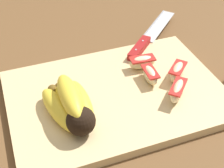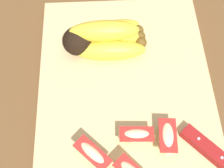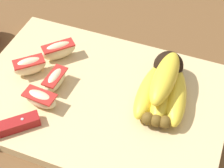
{
  "view_description": "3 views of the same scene",
  "coord_description": "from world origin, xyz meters",
  "px_view_note": "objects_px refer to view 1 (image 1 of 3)",
  "views": [
    {
      "loc": [
        0.18,
        0.49,
        0.49
      ],
      "look_at": [
        -0.01,
        -0.01,
        0.04
      ],
      "focal_mm": 53.01,
      "sensor_mm": 36.0,
      "label": 1
    },
    {
      "loc": [
        -0.26,
        0.03,
        0.52
      ],
      "look_at": [
        -0.01,
        0.02,
        0.05
      ],
      "focal_mm": 49.02,
      "sensor_mm": 36.0,
      "label": 2
    },
    {
      "loc": [
        0.16,
        -0.41,
        0.53
      ],
      "look_at": [
        0.0,
        0.0,
        0.04
      ],
      "focal_mm": 58.73,
      "sensor_mm": 36.0,
      "label": 3
    }
  ],
  "objects_px": {
    "banana_bunch": "(71,106)",
    "apple_wedge_middle": "(150,75)",
    "apple_wedge_extra": "(177,71)",
    "apple_wedge_far": "(142,62)",
    "apple_wedge_near": "(178,91)",
    "chefs_knife": "(146,40)"
  },
  "relations": [
    {
      "from": "apple_wedge_middle",
      "to": "apple_wedge_extra",
      "type": "distance_m",
      "value": 0.06
    },
    {
      "from": "banana_bunch",
      "to": "apple_wedge_extra",
      "type": "xyz_separation_m",
      "value": [
        -0.25,
        -0.03,
        -0.01
      ]
    },
    {
      "from": "chefs_knife",
      "to": "apple_wedge_far",
      "type": "height_order",
      "value": "apple_wedge_far"
    },
    {
      "from": "apple_wedge_near",
      "to": "apple_wedge_middle",
      "type": "relative_size",
      "value": 1.06
    },
    {
      "from": "apple_wedge_near",
      "to": "apple_wedge_middle",
      "type": "bearing_deg",
      "value": -68.01
    },
    {
      "from": "apple_wedge_extra",
      "to": "apple_wedge_middle",
      "type": "bearing_deg",
      "value": -11.93
    },
    {
      "from": "banana_bunch",
      "to": "apple_wedge_extra",
      "type": "height_order",
      "value": "banana_bunch"
    },
    {
      "from": "apple_wedge_near",
      "to": "apple_wedge_extra",
      "type": "relative_size",
      "value": 1.03
    },
    {
      "from": "apple_wedge_near",
      "to": "apple_wedge_middle",
      "type": "xyz_separation_m",
      "value": [
        0.03,
        -0.07,
        -0.0
      ]
    },
    {
      "from": "banana_bunch",
      "to": "apple_wedge_middle",
      "type": "xyz_separation_m",
      "value": [
        -0.19,
        -0.05,
        -0.01
      ]
    },
    {
      "from": "chefs_knife",
      "to": "apple_wedge_near",
      "type": "bearing_deg",
      "value": 81.73
    },
    {
      "from": "chefs_knife",
      "to": "apple_wedge_far",
      "type": "bearing_deg",
      "value": 60.38
    },
    {
      "from": "banana_bunch",
      "to": "apple_wedge_extra",
      "type": "distance_m",
      "value": 0.25
    },
    {
      "from": "apple_wedge_near",
      "to": "banana_bunch",
      "type": "bearing_deg",
      "value": -6.21
    },
    {
      "from": "banana_bunch",
      "to": "apple_wedge_extra",
      "type": "relative_size",
      "value": 2.52
    },
    {
      "from": "apple_wedge_middle",
      "to": "chefs_knife",
      "type": "bearing_deg",
      "value": -112.12
    },
    {
      "from": "apple_wedge_far",
      "to": "apple_wedge_extra",
      "type": "height_order",
      "value": "apple_wedge_extra"
    },
    {
      "from": "apple_wedge_middle",
      "to": "apple_wedge_far",
      "type": "distance_m",
      "value": 0.05
    },
    {
      "from": "banana_bunch",
      "to": "apple_wedge_far",
      "type": "height_order",
      "value": "banana_bunch"
    },
    {
      "from": "banana_bunch",
      "to": "apple_wedge_near",
      "type": "distance_m",
      "value": 0.22
    },
    {
      "from": "apple_wedge_extra",
      "to": "apple_wedge_far",
      "type": "bearing_deg",
      "value": -47.96
    },
    {
      "from": "apple_wedge_near",
      "to": "apple_wedge_far",
      "type": "relative_size",
      "value": 1.02
    }
  ]
}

